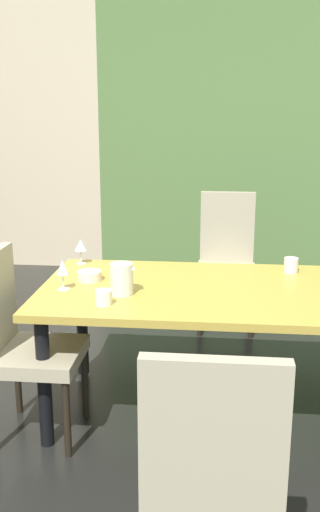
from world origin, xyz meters
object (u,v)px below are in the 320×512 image
object	(u,v)px
wine_glass_east	(63,268)
chair_head_near	(212,482)
serving_bowl_north	(90,276)
cup_west	(291,265)
chair_head_far	(227,255)
pitcher_near_window	(122,279)
cup_front	(104,297)
chair_left_near	(21,338)
dining_table	(221,302)
wine_glass_near_shelf	(81,246)

from	to	relation	value
wine_glass_east	chair_head_near	bearing A→B (deg)	-57.68
serving_bowl_north	cup_west	xyz separation A→B (m)	(1.13, 0.27, 0.02)
chair_head_far	wine_glass_east	world-z (taller)	chair_head_far
cup_west	pitcher_near_window	xyz separation A→B (m)	(-0.91, -0.49, 0.04)
wine_glass_east	cup_front	xyz separation A→B (m)	(0.26, -0.21, -0.08)
chair_head_far	chair_head_near	bearing A→B (deg)	88.37
chair_left_near	chair_head_near	bearing A→B (deg)	42.45
serving_bowl_north	cup_west	size ratio (longest dim) A/B	1.58
chair_head_far	wine_glass_east	bearing A→B (deg)	59.25
chair_head_near	serving_bowl_north	size ratio (longest dim) A/B	7.45
dining_table	wine_glass_near_shelf	size ratio (longest dim) A/B	12.58
chair_left_near	chair_head_near	size ratio (longest dim) A/B	0.97
cup_front	pitcher_near_window	size ratio (longest dim) A/B	0.49
chair_head_far	wine_glass_near_shelf	xyz separation A→B (m)	(-0.91, -0.97, 0.29)
chair_head_near	chair_head_far	bearing A→B (deg)	88.37
wine_glass_near_shelf	pitcher_near_window	world-z (taller)	pitcher_near_window
dining_table	pitcher_near_window	world-z (taller)	pitcher_near_window
dining_table	chair_head_near	distance (m)	1.38
wine_glass_near_shelf	chair_head_far	bearing A→B (deg)	47.05
chair_left_near	serving_bowl_north	xyz separation A→B (m)	(0.28, 0.38, 0.22)
chair_head_near	wine_glass_near_shelf	size ratio (longest dim) A/B	6.62
serving_bowl_north	wine_glass_east	bearing A→B (deg)	-119.76
wine_glass_east	pitcher_near_window	size ratio (longest dim) A/B	0.98
wine_glass_near_shelf	chair_head_near	bearing A→B (deg)	-64.99
chair_head_near	chair_left_near	bearing A→B (deg)	132.45
wine_glass_east	cup_west	distance (m)	1.31
chair_head_far	cup_front	world-z (taller)	chair_head_far
chair_left_near	dining_table	bearing A→B (deg)	106.82
wine_glass_east	serving_bowl_north	bearing A→B (deg)	60.24
cup_west	cup_front	world-z (taller)	cup_west
chair_head_near	serving_bowl_north	distance (m)	1.62
chair_head_near	wine_glass_east	size ratio (longest dim) A/B	6.28
chair_head_far	pitcher_near_window	xyz separation A→B (m)	(-0.56, -1.52, 0.26)
chair_head_near	serving_bowl_north	xyz separation A→B (m)	(-0.70, 1.44, 0.21)
chair_left_near	serving_bowl_north	bearing A→B (deg)	143.64
chair_head_near	cup_front	bearing A→B (deg)	117.29
wine_glass_near_shelf	chair_left_near	bearing A→B (deg)	-102.00
chair_left_near	wine_glass_near_shelf	world-z (taller)	chair_left_near
dining_table	pitcher_near_window	bearing A→B (deg)	-163.58
dining_table	wine_glass_near_shelf	bearing A→B (deg)	154.91
wine_glass_near_shelf	cup_front	world-z (taller)	wine_glass_near_shelf
chair_head_far	wine_glass_near_shelf	distance (m)	1.36
wine_glass_east	chair_head_far	bearing A→B (deg)	59.25
dining_table	cup_front	bearing A→B (deg)	-150.98
chair_head_far	cup_front	xyz separation A→B (m)	(-0.62, -1.69, 0.22)
chair_head_far	serving_bowl_north	xyz separation A→B (m)	(-0.78, -1.30, 0.21)
cup_front	serving_bowl_north	bearing A→B (deg)	111.90
chair_head_far	chair_left_near	bearing A→B (deg)	57.83
wine_glass_east	cup_west	xyz separation A→B (m)	(1.23, 0.45, -0.07)
chair_head_far	cup_front	bearing A→B (deg)	69.80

